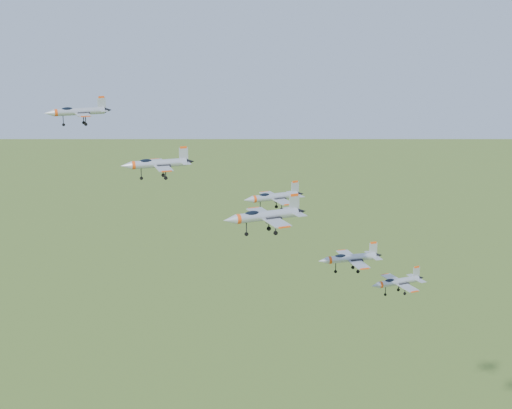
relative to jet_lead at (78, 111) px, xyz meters
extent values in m
cylinder|color=#A4AAB1|center=(0.36, 0.08, -0.03)|extent=(9.21, 3.23, 1.32)
cone|color=#A4AAB1|center=(-5.00, -1.09, -0.03)|extent=(2.07, 1.68, 1.32)
cone|color=black|center=(5.52, 1.20, -0.03)|extent=(1.63, 1.40, 1.12)
ellipsoid|color=black|center=(-1.83, -0.40, 0.47)|extent=(2.39, 1.40, 0.84)
cube|color=#A4AAB1|center=(1.16, -2.66, -0.29)|extent=(3.23, 4.86, 0.14)
cube|color=#A4AAB1|center=(-0.05, 2.90, -0.29)|extent=(3.23, 4.86, 0.14)
cube|color=#A4AAB1|center=(4.42, 0.96, 1.34)|extent=(1.51, 0.44, 2.13)
cube|color=#E2470F|center=(4.42, 0.96, 2.46)|extent=(1.12, 0.38, 0.36)
cylinder|color=#A4AAB1|center=(14.10, -11.35, -8.07)|extent=(9.81, 2.69, 1.40)
cone|color=#A4AAB1|center=(8.32, -12.13, -8.07)|extent=(2.11, 1.65, 1.40)
cone|color=black|center=(19.66, -10.60, -8.07)|extent=(1.66, 1.38, 1.19)
ellipsoid|color=black|center=(11.75, -11.67, -7.54)|extent=(2.49, 1.32, 0.89)
cube|color=#A4AAB1|center=(14.72, -14.31, -8.34)|extent=(3.10, 5.04, 0.15)
cube|color=#A4AAB1|center=(13.91, -8.33, -8.34)|extent=(3.10, 5.04, 0.15)
cube|color=#A4AAB1|center=(18.48, -10.76, -6.61)|extent=(1.62, 0.35, 2.27)
cube|color=#E2470F|center=(18.48, -10.76, -5.42)|extent=(1.20, 0.31, 0.38)
cylinder|color=#A4AAB1|center=(28.72, -34.85, -11.80)|extent=(10.08, 3.63, 1.45)
cone|color=#A4AAB1|center=(22.87, -36.18, -11.80)|extent=(2.27, 1.85, 1.45)
cone|color=black|center=(34.36, -33.56, -11.80)|extent=(1.79, 1.54, 1.23)
ellipsoid|color=black|center=(26.34, -35.39, -11.25)|extent=(2.62, 1.56, 0.92)
cube|color=#A4AAB1|center=(29.63, -37.83, -12.08)|extent=(3.58, 5.34, 0.16)
cube|color=#A4AAB1|center=(28.25, -31.76, -12.08)|extent=(3.58, 5.34, 0.16)
cube|color=#A4AAB1|center=(33.17, -33.84, -10.30)|extent=(1.66, 0.50, 2.33)
cube|color=#E2470F|center=(33.17, -33.84, -9.07)|extent=(1.23, 0.42, 0.39)
cylinder|color=#A4AAB1|center=(36.75, -3.53, -17.15)|extent=(9.64, 3.61, 1.38)
cone|color=#A4AAB1|center=(31.16, -4.89, -17.15)|extent=(2.19, 1.80, 1.38)
cone|color=black|center=(42.13, -2.22, -17.15)|extent=(1.73, 1.50, 1.18)
ellipsoid|color=black|center=(34.47, -4.09, -16.63)|extent=(2.51, 1.52, 0.88)
cube|color=#A4AAB1|center=(37.66, -6.38, -17.42)|extent=(3.49, 5.13, 0.15)
cube|color=#A4AAB1|center=(36.25, -0.58, -17.42)|extent=(3.49, 5.13, 0.15)
cube|color=#A4AAB1|center=(40.99, -2.50, -15.71)|extent=(1.58, 0.50, 2.24)
cube|color=#E2470F|center=(40.99, -2.50, -14.54)|extent=(1.17, 0.42, 0.37)
cylinder|color=#A4AAB1|center=(47.48, -19.48, -25.02)|extent=(9.25, 2.21, 1.32)
cone|color=#A4AAB1|center=(42.01, -20.02, -25.02)|extent=(1.95, 1.50, 1.32)
cone|color=black|center=(52.75, -18.97, -25.02)|extent=(1.53, 1.26, 1.13)
ellipsoid|color=black|center=(45.25, -19.70, -24.52)|extent=(2.32, 1.17, 0.84)
cube|color=#A4AAB1|center=(47.96, -22.30, -25.27)|extent=(2.77, 4.69, 0.14)
cube|color=#A4AAB1|center=(47.41, -16.62, -25.27)|extent=(2.77, 4.69, 0.14)
cube|color=#A4AAB1|center=(51.64, -19.07, -23.64)|extent=(1.53, 0.27, 2.14)
cube|color=#E2470F|center=(51.64, -19.07, -22.52)|extent=(1.13, 0.25, 0.36)
cylinder|color=#A4AAB1|center=(58.32, -15.64, -31.80)|extent=(8.76, 3.14, 1.26)
cone|color=#A4AAB1|center=(53.23, -16.79, -31.80)|extent=(1.97, 1.61, 1.26)
cone|color=black|center=(63.22, -14.53, -31.80)|extent=(1.56, 1.34, 1.07)
ellipsoid|color=black|center=(56.25, -16.10, -31.33)|extent=(2.27, 1.35, 0.80)
cube|color=#A4AAB1|center=(59.11, -18.23, -32.05)|extent=(3.11, 4.64, 0.14)
cube|color=#A4AAB1|center=(57.91, -12.95, -32.05)|extent=(3.11, 4.64, 0.14)
cube|color=#A4AAB1|center=(62.19, -14.76, -30.50)|extent=(1.44, 0.43, 2.03)
cube|color=#E2470F|center=(62.19, -14.76, -29.44)|extent=(1.07, 0.37, 0.34)
camera|label=1|loc=(8.16, -135.43, 17.39)|focal=50.00mm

